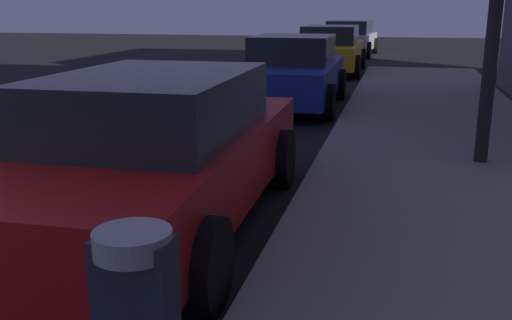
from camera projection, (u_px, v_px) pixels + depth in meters
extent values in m
cube|color=#232838|center=(136.00, 296.00, 1.41)|extent=(0.19, 0.11, 0.30)
cylinder|color=#999EA5|center=(133.00, 243.00, 1.37)|extent=(0.19, 0.19, 0.06)
cube|color=black|center=(114.00, 279.00, 1.41)|extent=(0.01, 0.08, 0.11)
cube|color=maroon|center=(158.00, 166.00, 5.32)|extent=(1.88, 4.63, 0.64)
cube|color=#1E2328|center=(153.00, 105.00, 5.12)|extent=(1.62, 2.36, 0.56)
cylinder|color=black|center=(133.00, 150.00, 6.91)|extent=(0.23, 0.66, 0.66)
cylinder|color=black|center=(282.00, 159.00, 6.53)|extent=(0.23, 0.66, 0.66)
cylinder|color=black|center=(206.00, 265.00, 3.84)|extent=(0.23, 0.66, 0.66)
cube|color=navy|center=(292.00, 79.00, 11.74)|extent=(1.80, 4.15, 0.64)
cube|color=#1E2328|center=(293.00, 50.00, 11.68)|extent=(1.56, 1.90, 0.56)
cylinder|color=black|center=(263.00, 82.00, 13.19)|extent=(0.23, 0.66, 0.66)
cylinder|color=black|center=(340.00, 84.00, 12.81)|extent=(0.23, 0.66, 0.66)
cylinder|color=black|center=(234.00, 99.00, 10.78)|extent=(0.23, 0.66, 0.66)
cylinder|color=black|center=(328.00, 102.00, 10.41)|extent=(0.23, 0.66, 0.66)
cube|color=gold|center=(330.00, 54.00, 17.99)|extent=(1.81, 4.60, 0.64)
cube|color=#1E2328|center=(331.00, 35.00, 17.72)|extent=(1.58, 2.24, 0.56)
cylinder|color=black|center=(308.00, 57.00, 19.59)|extent=(0.22, 0.66, 0.66)
cylinder|color=black|center=(362.00, 58.00, 19.19)|extent=(0.22, 0.66, 0.66)
cylinder|color=black|center=(294.00, 65.00, 16.92)|extent=(0.22, 0.66, 0.66)
cylinder|color=black|center=(356.00, 67.00, 16.52)|extent=(0.22, 0.66, 0.66)
cube|color=#B7B7BF|center=(349.00, 42.00, 24.31)|extent=(2.11, 4.53, 0.64)
cube|color=#1E2328|center=(350.00, 27.00, 24.23)|extent=(1.77, 2.51, 0.56)
cylinder|color=black|center=(332.00, 45.00, 25.91)|extent=(0.26, 0.67, 0.66)
cylinder|color=black|center=(375.00, 46.00, 25.38)|extent=(0.26, 0.67, 0.66)
cylinder|color=black|center=(321.00, 49.00, 23.37)|extent=(0.26, 0.67, 0.66)
cylinder|color=black|center=(368.00, 50.00, 22.84)|extent=(0.26, 0.67, 0.66)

